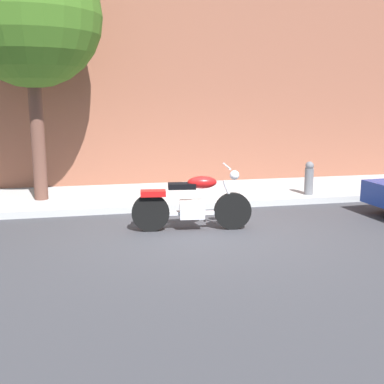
% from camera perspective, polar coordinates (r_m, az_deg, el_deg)
% --- Properties ---
extents(ground_plane, '(60.00, 60.00, 0.00)m').
position_cam_1_polar(ground_plane, '(8.41, 0.96, -4.94)').
color(ground_plane, '#38383D').
extents(sidewalk, '(23.77, 2.64, 0.14)m').
position_cam_1_polar(sidewalk, '(11.29, -2.54, -0.38)').
color(sidewalk, '#ACACAC').
rests_on(sidewalk, ground).
extents(building_facade, '(23.77, 0.50, 7.80)m').
position_cam_1_polar(building_facade, '(12.70, -3.94, 18.26)').
color(building_facade, brown).
rests_on(building_facade, ground).
extents(motorcycle, '(2.14, 0.70, 1.17)m').
position_cam_1_polar(motorcycle, '(8.49, -0.01, -1.39)').
color(motorcycle, black).
rests_on(motorcycle, ground).
extents(street_tree, '(2.93, 2.93, 5.45)m').
position_cam_1_polar(street_tree, '(10.91, -18.75, 19.21)').
color(street_tree, brown).
rests_on(street_tree, ground).
extents(fire_hydrant, '(0.20, 0.20, 0.91)m').
position_cam_1_polar(fire_hydrant, '(11.28, 13.77, 1.29)').
color(fire_hydrant, slate).
rests_on(fire_hydrant, ground).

